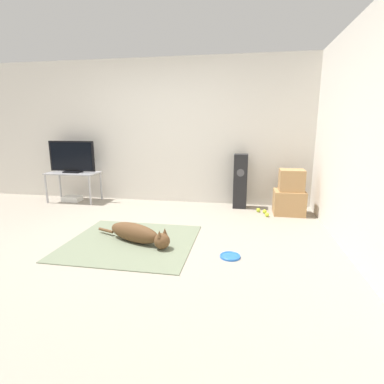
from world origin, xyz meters
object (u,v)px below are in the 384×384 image
object	(u,v)px
cardboard_box_lower	(289,202)
tv	(72,157)
cardboard_box_upper	(292,180)
tv_stand	(73,176)
game_console	(72,199)
frisbee	(230,256)
floor_speaker	(240,181)
tennis_ball_by_boxes	(265,211)
dog	(138,234)
tennis_ball_near_speaker	(267,215)
tennis_ball_loose_on_carpet	(258,210)

from	to	relation	value
cardboard_box_lower	tv	size ratio (longest dim) A/B	0.55
cardboard_box_upper	tv_stand	size ratio (longest dim) A/B	0.40
cardboard_box_upper	game_console	bearing A→B (deg)	177.52
cardboard_box_lower	frisbee	bearing A→B (deg)	-114.90
frisbee	tv	size ratio (longest dim) A/B	0.25
floor_speaker	tennis_ball_by_boxes	distance (m)	0.67
dog	tennis_ball_near_speaker	size ratio (longest dim) A/B	16.06
cardboard_box_upper	tv	world-z (taller)	tv
tv	tennis_ball_near_speaker	xyz separation A→B (m)	(3.50, -0.40, -0.79)
floor_speaker	tv	bearing A→B (deg)	-178.31
frisbee	tennis_ball_by_boxes	bearing A→B (deg)	75.24
cardboard_box_lower	floor_speaker	xyz separation A→B (m)	(-0.78, 0.27, 0.27)
game_console	dog	bearing A→B (deg)	-42.07
floor_speaker	cardboard_box_lower	bearing A→B (deg)	-18.78
frisbee	cardboard_box_lower	xyz separation A→B (m)	(0.84, 1.80, 0.18)
frisbee	game_console	size ratio (longest dim) A/B	0.68
frisbee	tennis_ball_loose_on_carpet	size ratio (longest dim) A/B	3.37
floor_speaker	tv_stand	xyz separation A→B (m)	(-3.06, -0.09, 0.01)
tv_stand	game_console	xyz separation A→B (m)	(-0.05, -0.02, -0.42)
tennis_ball_near_speaker	cardboard_box_upper	bearing A→B (deg)	29.71
tennis_ball_near_speaker	game_console	bearing A→B (deg)	173.97
tennis_ball_loose_on_carpet	game_console	distance (m)	3.43
game_console	cardboard_box_upper	bearing A→B (deg)	-2.48
cardboard_box_lower	cardboard_box_upper	xyz separation A→B (m)	(0.01, -0.01, 0.36)
floor_speaker	tv_stand	size ratio (longest dim) A/B	1.01
cardboard_box_upper	floor_speaker	size ratio (longest dim) A/B	0.40
frisbee	floor_speaker	size ratio (longest dim) A/B	0.24
tennis_ball_loose_on_carpet	tv	bearing A→B (deg)	177.43
tennis_ball_loose_on_carpet	dog	bearing A→B (deg)	-132.11
frisbee	tv_stand	bearing A→B (deg)	146.72
tv_stand	tv	xyz separation A→B (m)	(0.00, 0.00, 0.36)
tennis_ball_loose_on_carpet	tennis_ball_near_speaker	bearing A→B (deg)	-63.07
dog	tennis_ball_by_boxes	bearing A→B (deg)	44.87
cardboard_box_upper	tv_stand	distance (m)	3.87
tv_stand	tennis_ball_near_speaker	xyz separation A→B (m)	(3.50, -0.39, -0.44)
cardboard_box_lower	tv_stand	world-z (taller)	tv_stand
frisbee	game_console	bearing A→B (deg)	147.41
frisbee	tennis_ball_loose_on_carpet	world-z (taller)	tennis_ball_loose_on_carpet
tv_stand	cardboard_box_lower	bearing A→B (deg)	-2.58
cardboard_box_lower	tennis_ball_near_speaker	bearing A→B (deg)	-147.88
frisbee	dog	bearing A→B (deg)	170.05
tennis_ball_loose_on_carpet	game_console	world-z (taller)	game_console
cardboard_box_upper	frisbee	bearing A→B (deg)	-115.40
cardboard_box_lower	tv	xyz separation A→B (m)	(-3.85, 0.18, 0.64)
floor_speaker	game_console	world-z (taller)	floor_speaker
frisbee	floor_speaker	distance (m)	2.12
floor_speaker	tennis_ball_by_boxes	xyz separation A→B (m)	(0.41, -0.31, -0.43)
dog	frisbee	distance (m)	1.13
cardboard_box_upper	tennis_ball_near_speaker	xyz separation A→B (m)	(-0.36, -0.21, -0.52)
dog	tv_stand	xyz separation A→B (m)	(-1.90, 1.78, 0.35)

